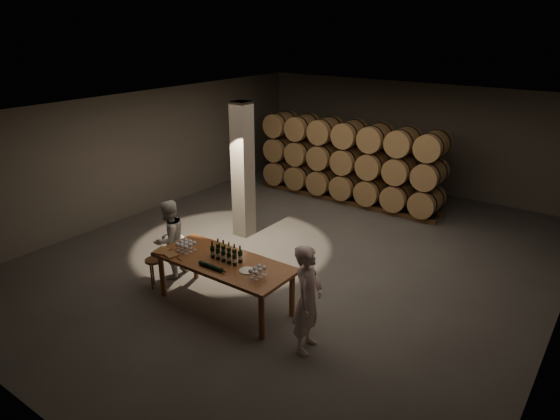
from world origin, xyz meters
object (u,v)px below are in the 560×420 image
Objects in this scene: tasting_table at (224,266)px; person_woman at (169,239)px; notebook_near at (171,255)px; stool at (154,264)px; person_man at (308,299)px; bottle_cluster at (226,254)px; plate at (247,271)px.

tasting_table is 1.67m from person_woman.
person_woman reaches higher than notebook_near.
stool is at bearing -169.39° from tasting_table.
notebook_near is at bearing 44.19° from person_woman.
stool is (-0.63, 0.11, -0.44)m from notebook_near.
tasting_table is 1.62× the size of person_woman.
stool is 3.48m from person_man.
bottle_cluster is 0.58m from plate.
bottle_cluster is 1.69m from person_woman.
tasting_table reaches higher than stool.
tasting_table is 1.92m from person_man.
stool is at bearing 79.49° from person_man.
bottle_cluster is 2.15× the size of plate.
notebook_near is 2.83m from person_man.
notebook_near is 0.97m from person_woman.
person_man is (1.88, -0.25, -0.12)m from bottle_cluster.
person_woman is at bearing 174.38° from bottle_cluster.
notebook_near is at bearing -154.04° from bottle_cluster.
notebook_near is at bearing 82.12° from person_man.
person_woman is at bearing 101.39° from stool.
notebook_near is (-0.94, -0.46, -0.10)m from bottle_cluster.
bottle_cluster reaches higher than tasting_table.
plate is at bearing 6.31° from stool.
plate reaches higher than tasting_table.
plate is 2.19m from stool.
person_man is at bearing -5.99° from tasting_table.
bottle_cluster is at bearing 12.30° from stool.
notebook_near is 0.45× the size of stool.
bottle_cluster is 0.37× the size of person_woman.
notebook_near is 0.78m from stool.
plate is at bearing -10.67° from bottle_cluster.
tasting_table is at bearing 71.99° from person_man.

